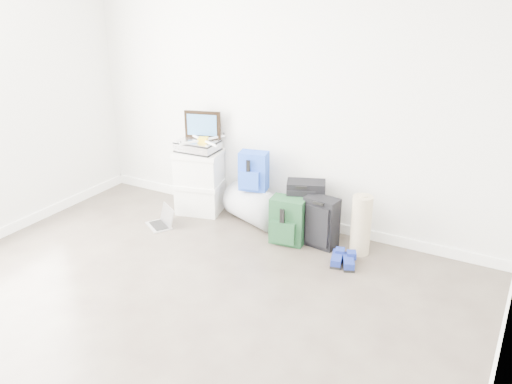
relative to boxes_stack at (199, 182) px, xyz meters
The scene contains 14 objects.
ground 2.45m from the boxes_stack, 68.38° to the right, with size 5.00×5.00×0.00m, color #3C312B.
room_envelope 2.77m from the boxes_stack, 68.23° to the right, with size 4.52×5.02×2.71m.
boxes_stack is the anchor object (origin of this frame).
briefcase 0.40m from the boxes_stack, ahead, with size 0.41×0.30×0.12m, color #B2B2B7.
painting 0.61m from the boxes_stack, 90.00° to the left, with size 0.38×0.13×0.29m.
drone 0.49m from the boxes_stack, 14.04° to the right, with size 0.49×0.49×0.05m.
duffel_bag 0.67m from the boxes_stack, ahead, with size 0.38×0.38×0.61m, color gray.
blue_backpack 0.69m from the boxes_stack, ahead, with size 0.31×0.26×0.39m.
large_suitcase 1.23m from the boxes_stack, ahead, with size 0.42×0.35×0.57m.
green_backpack 1.18m from the boxes_stack, 10.41° to the right, with size 0.35×0.27×0.46m.
carry_on 1.46m from the boxes_stack, ahead, with size 0.33×0.24×0.49m.
shoes 1.83m from the boxes_stack, 11.34° to the right, with size 0.28×0.26×0.08m.
rolled_rug 1.83m from the boxes_stack, ahead, with size 0.18×0.18×0.56m, color tan.
laptop 0.59m from the boxes_stack, 104.86° to the right, with size 0.35×0.32×0.20m.
Camera 1 is at (2.25, -2.17, 2.42)m, focal length 38.00 mm.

